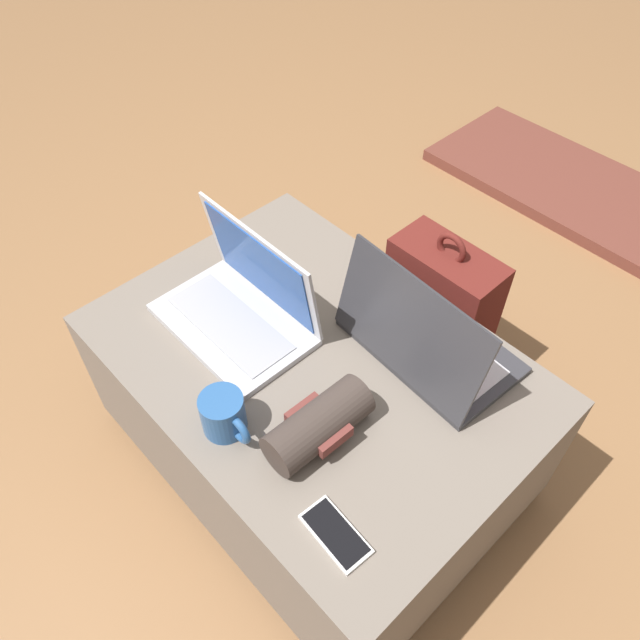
# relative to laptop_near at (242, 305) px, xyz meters

# --- Properties ---
(ground_plane) EXTENTS (14.00, 14.00, 0.00)m
(ground_plane) POSITION_rel_laptop_near_xyz_m (0.19, 0.04, -0.47)
(ground_plane) COLOR olive
(ottoman) EXTENTS (0.96, 0.68, 0.42)m
(ottoman) POSITION_rel_laptop_near_xyz_m (0.19, 0.04, -0.26)
(ottoman) COLOR #3D3832
(ottoman) RESTS_ON ground_plane
(laptop_near) EXTENTS (0.35, 0.23, 0.24)m
(laptop_near) POSITION_rel_laptop_near_xyz_m (0.00, 0.00, 0.00)
(laptop_near) COLOR #B7B7BC
(laptop_near) RESTS_ON ottoman
(laptop_far) EXTENTS (0.38, 0.25, 0.24)m
(laptop_far) POSITION_rel_laptop_near_xyz_m (0.34, 0.22, -0.00)
(laptop_far) COLOR #333338
(laptop_far) RESTS_ON ottoman
(cell_phone) EXTENTS (0.14, 0.07, 0.01)m
(cell_phone) POSITION_rel_laptop_near_xyz_m (0.51, -0.20, -0.05)
(cell_phone) COLOR white
(cell_phone) RESTS_ON ottoman
(backpack) EXTENTS (0.29, 0.19, 0.50)m
(backpack) POSITION_rel_laptop_near_xyz_m (0.19, 0.51, -0.26)
(backpack) COLOR #5B1E19
(backpack) RESTS_ON ground_plane
(wrist_brace) EXTENTS (0.11, 0.22, 0.09)m
(wrist_brace) POSITION_rel_laptop_near_xyz_m (0.34, -0.08, -0.01)
(wrist_brace) COLOR #3D332D
(wrist_brace) RESTS_ON ottoman
(coffee_mug) EXTENTS (0.12, 0.09, 0.09)m
(coffee_mug) POSITION_rel_laptop_near_xyz_m (0.20, -0.20, -0.00)
(coffee_mug) COLOR #285693
(coffee_mug) RESTS_ON ottoman
(fireplace_hearth) EXTENTS (1.40, 0.50, 0.04)m
(fireplace_hearth) POSITION_rel_laptop_near_xyz_m (0.19, 1.55, -0.45)
(fireplace_hearth) COLOR brown
(fireplace_hearth) RESTS_ON ground_plane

